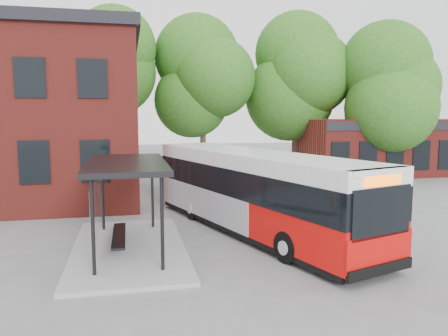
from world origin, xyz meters
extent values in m
plane|color=slate|center=(0.00, 0.00, 0.00)|extent=(100.00, 100.00, 0.00)
imported|color=#3D0606|center=(7.57, 10.38, 0.46)|extent=(1.57, 0.94, 0.91)
imported|color=black|center=(8.62, 10.57, 0.47)|extent=(1.88, 1.18, 0.93)
imported|color=black|center=(8.22, 9.27, 0.47)|extent=(1.61, 0.96, 0.93)
imported|color=black|center=(9.83, 10.66, 0.54)|extent=(1.85, 0.68, 1.09)
imported|color=black|center=(10.77, 9.56, 0.47)|extent=(1.90, 1.11, 0.94)
imported|color=black|center=(10.92, 10.67, 0.44)|extent=(1.53, 0.78, 0.89)
camera|label=1|loc=(-4.44, -14.94, 4.32)|focal=35.00mm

